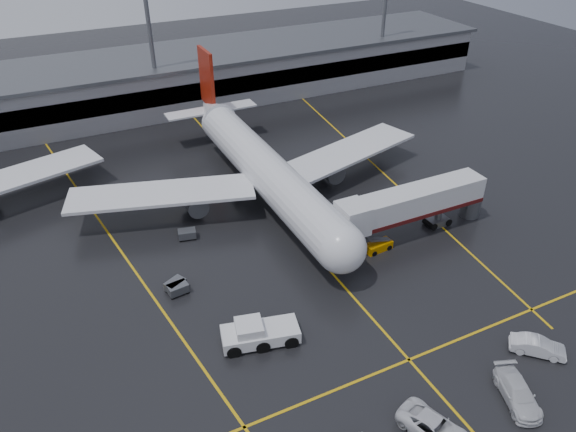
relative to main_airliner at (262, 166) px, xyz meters
name	(u,v)px	position (x,y,z in m)	size (l,w,h in m)	color
ground	(296,232)	(0.00, -9.70, -4.21)	(220.00, 220.00, 0.00)	black
apron_line_centre	(296,232)	(0.00, -9.70, -4.20)	(0.25, 90.00, 0.02)	gold
apron_line_stop	(409,360)	(0.00, -31.70, -4.20)	(60.00, 0.25, 0.02)	gold
apron_line_left	(107,231)	(-20.00, 0.30, -4.20)	(0.25, 70.00, 0.02)	gold
apron_line_right	(376,166)	(18.00, 0.30, -4.20)	(0.25, 70.00, 0.02)	gold
terminal	(177,78)	(0.00, 38.23, 0.11)	(122.00, 19.00, 8.60)	gray
light_mast_mid	(150,31)	(-5.00, 32.30, 10.27)	(3.00, 1.20, 25.45)	#595B60
light_mast_right	(385,5)	(40.00, 32.30, 10.27)	(3.00, 1.20, 25.45)	#595B60
main_airliner	(262,166)	(0.00, 0.00, 0.00)	(48.80, 45.60, 14.10)	silver
jet_bridge	(413,205)	(11.87, -15.70, -0.28)	(19.90, 3.40, 6.05)	silver
pushback_tractor	(258,334)	(-10.96, -23.91, -3.22)	(7.39, 4.36, 2.48)	silver
belt_loader	(378,246)	(6.76, -16.87, -3.71)	(3.32, 1.76, 2.03)	#C77800
service_van_a	(435,428)	(-2.88, -38.60, -3.40)	(2.68, 5.81, 1.61)	silver
service_van_b	(518,393)	(5.18, -38.92, -3.40)	(2.26, 5.56, 1.61)	silver
service_van_c	(538,346)	(10.60, -35.95, -3.43)	(1.64, 4.72, 1.55)	silver
baggage_cart_a	(178,289)	(-15.57, -14.26, -3.58)	(2.14, 1.53, 1.12)	#595B60
baggage_cart_b	(175,285)	(-15.65, -13.59, -3.58)	(2.37, 2.07, 1.12)	#595B60
baggage_cart_c	(187,234)	(-11.85, -5.28, -3.58)	(2.24, 1.71, 1.12)	#595B60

